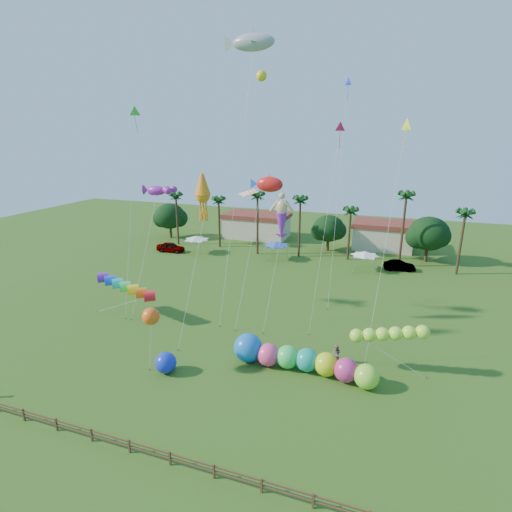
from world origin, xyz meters
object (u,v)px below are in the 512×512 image
(car_b, at_px, (399,266))
(blue_ball, at_px, (166,363))
(car_a, at_px, (171,247))
(spectator_b, at_px, (336,355))
(caterpillar_inflatable, at_px, (298,359))

(car_b, xyz_separation_m, blue_ball, (-18.71, -35.21, 0.17))
(car_a, bearing_deg, blue_ball, -153.38)
(spectator_b, distance_m, caterpillar_inflatable, 3.74)
(car_b, relative_size, spectator_b, 2.55)
(caterpillar_inflatable, bearing_deg, car_b, 77.88)
(car_b, bearing_deg, blue_ball, 143.01)
(spectator_b, height_order, caterpillar_inflatable, caterpillar_inflatable)
(car_a, xyz_separation_m, car_b, (37.78, 2.80, -0.09))
(car_b, height_order, caterpillar_inflatable, caterpillar_inflatable)
(car_a, distance_m, caterpillar_inflatable, 41.07)
(spectator_b, bearing_deg, car_b, 128.06)
(car_a, xyz_separation_m, caterpillar_inflatable, (29.70, -28.37, 0.26))
(caterpillar_inflatable, bearing_deg, car_a, 138.73)
(car_a, height_order, car_b, car_a)
(car_a, distance_m, car_b, 37.89)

